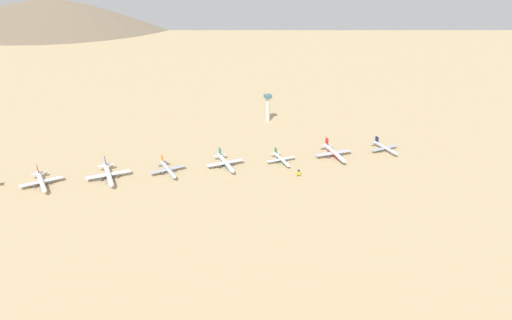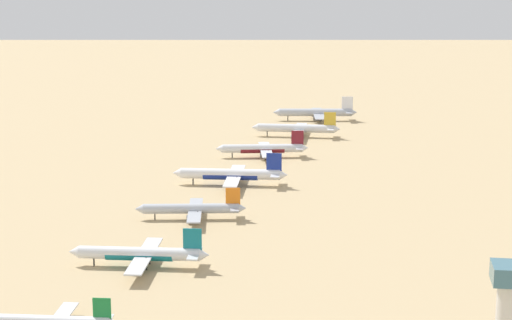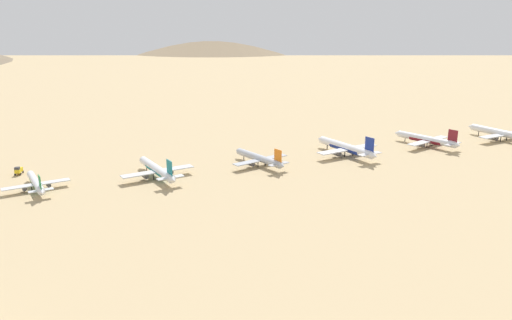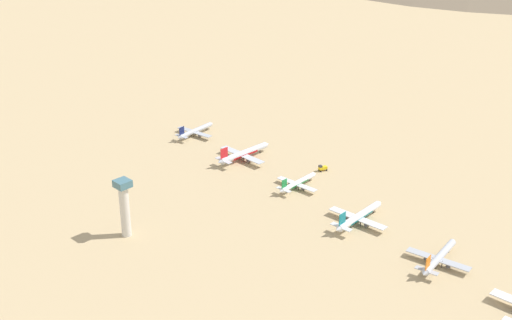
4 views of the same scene
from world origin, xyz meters
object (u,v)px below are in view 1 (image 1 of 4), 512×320
at_px(parked_jet_2, 41,182).
at_px(parked_jet_8, 385,148).
at_px(parked_jet_7, 334,153).
at_px(parked_jet_5, 226,163).
at_px(control_tower, 268,107).
at_px(service_truck, 299,173).
at_px(parked_jet_4, 168,169).
at_px(parked_jet_6, 281,159).
at_px(parked_jet_3, 108,174).

distance_m(parked_jet_2, parked_jet_8, 304.70).
height_order(parked_jet_7, parked_jet_8, parked_jet_7).
relative_size(parked_jet_2, parked_jet_7, 0.96).
distance_m(parked_jet_2, parked_jet_5, 152.22).
distance_m(parked_jet_5, control_tower, 118.89).
xyz_separation_m(parked_jet_2, service_truck, (51.72, 205.86, -1.93)).
bearing_deg(parked_jet_2, service_truck, 75.90).
xyz_separation_m(parked_jet_2, parked_jet_7, (29.67, 251.23, 0.15)).
relative_size(parked_jet_2, parked_jet_5, 1.01).
height_order(parked_jet_4, parked_jet_6, parked_jet_4).
relative_size(parked_jet_8, service_truck, 6.18).
distance_m(parked_jet_3, parked_jet_5, 99.49).
relative_size(service_truck, control_tower, 0.19).
xyz_separation_m(parked_jet_2, parked_jet_5, (16.03, 151.37, -0.06)).
bearing_deg(parked_jet_6, parked_jet_3, -97.07).
bearing_deg(parked_jet_2, parked_jet_6, 83.12).
distance_m(parked_jet_3, parked_jet_8, 251.97).
relative_size(parked_jet_3, parked_jet_8, 1.30).
bearing_deg(control_tower, parked_jet_2, -71.38).
distance_m(parked_jet_5, parked_jet_8, 152.49).
xyz_separation_m(parked_jet_2, parked_jet_4, (11.26, 101.30, -0.32)).
height_order(parked_jet_3, parked_jet_6, parked_jet_3).
distance_m(parked_jet_5, parked_jet_7, 100.78).
height_order(parked_jet_3, parked_jet_5, parked_jet_3).
relative_size(parked_jet_7, service_truck, 7.62).
distance_m(parked_jet_3, control_tower, 191.88).
bearing_deg(parked_jet_5, parked_jet_7, 82.23).
bearing_deg(parked_jet_2, parked_jet_7, 83.27).
bearing_deg(parked_jet_4, parked_jet_7, 83.00).
bearing_deg(parked_jet_6, parked_jet_5, -99.40).
bearing_deg(parked_jet_7, parked_jet_2, -96.73).
xyz_separation_m(parked_jet_4, control_tower, (-87.23, 124.23, 13.29)).
bearing_deg(service_truck, parked_jet_6, -169.95).
xyz_separation_m(parked_jet_5, parked_jet_7, (13.63, 99.86, 0.21)).
relative_size(parked_jet_6, service_truck, 5.81).
height_order(service_truck, control_tower, control_tower).
bearing_deg(parked_jet_4, service_truck, 68.84).
distance_m(parked_jet_4, parked_jet_6, 100.54).
distance_m(parked_jet_2, parked_jet_6, 202.45).
height_order(parked_jet_5, parked_jet_6, parked_jet_5).
distance_m(parked_jet_4, service_truck, 112.13).
bearing_deg(parked_jet_5, parked_jet_2, -96.05).
bearing_deg(control_tower, parked_jet_3, -64.71).
bearing_deg(parked_jet_3, parked_jet_5, 84.11).
height_order(parked_jet_3, control_tower, control_tower).
height_order(parked_jet_3, parked_jet_8, parked_jet_3).
bearing_deg(service_truck, parked_jet_2, -104.10).
relative_size(parked_jet_2, control_tower, 1.36).
bearing_deg(parked_jet_3, parked_jet_6, 82.93).
xyz_separation_m(parked_jet_7, control_tower, (-105.64, -25.70, 12.82)).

